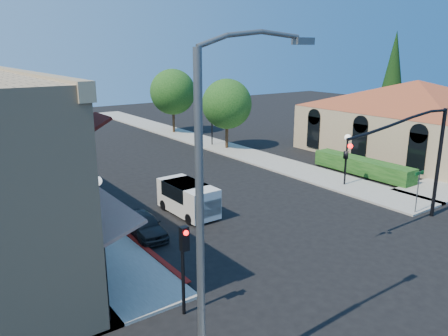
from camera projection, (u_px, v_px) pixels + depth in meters
ground at (363, 266)px, 18.64m from camera, size 120.00×120.00×0.00m
sidewalk_left at (13, 165)px, 34.84m from camera, size 3.50×50.00×0.12m
sidewalk_right at (198, 140)px, 44.71m from camera, size 3.50×50.00×0.12m
curb_red_strip at (135, 242)px, 21.01m from camera, size 0.25×10.00×0.06m
mission_building at (415, 110)px, 39.07m from camera, size 30.12×30.12×6.40m
hedge at (362, 175)px, 32.29m from camera, size 1.40×8.00×1.10m
conifer_far at (393, 75)px, 46.87m from camera, size 3.20×3.20×11.00m
street_tree_a at (227, 104)px, 39.74m from camera, size 4.56×4.56×6.48m
street_tree_b at (173, 92)px, 47.49m from camera, size 4.94×4.94×7.02m
signal_mast_arm at (419, 149)px, 22.05m from camera, size 8.01×0.39×6.00m
secondary_signal at (184, 254)px, 14.62m from camera, size 0.28×0.42×3.32m
cobra_streetlight at (212, 207)px, 10.54m from camera, size 3.60×0.25×9.31m
street_name_sign at (418, 185)px, 24.15m from camera, size 0.80×0.06×2.50m
lamppost_left_near at (98, 194)px, 19.40m from camera, size 0.44×0.44×3.57m
lamppost_left_far at (26, 142)px, 30.37m from camera, size 0.44×0.44×3.57m
lamppost_right_near at (347, 147)px, 28.98m from camera, size 0.44×0.44×3.57m
lamppost_right_far at (212, 118)px, 41.52m from camera, size 0.44×0.44×3.57m
white_van at (188, 197)px, 24.34m from camera, size 1.84×4.03×1.77m
parked_car_a at (144, 225)px, 21.55m from camera, size 1.63×3.59×1.19m
parked_car_b at (76, 176)px, 29.87m from camera, size 1.51×3.69×1.19m
parked_car_c at (66, 163)px, 33.52m from camera, size 2.01×4.16×1.17m
parked_car_d at (65, 154)px, 36.11m from camera, size 2.29×4.80×1.32m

